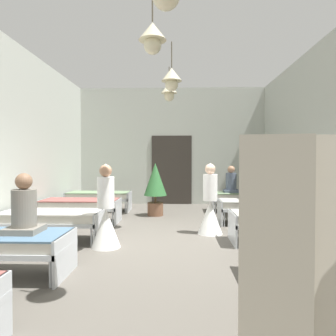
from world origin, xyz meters
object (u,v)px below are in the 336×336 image
at_px(bed_right_row_2, 283,220).
at_px(nurse_mid_aisle, 106,218).
at_px(bed_left_row_3, 81,205).
at_px(bed_right_row_3, 258,206).
at_px(bed_left_row_2, 51,218).
at_px(nurse_near_aisle, 210,209).
at_px(bed_left_row_4, 99,196).
at_px(patient_seated_secondary, 24,211).
at_px(bed_right_row_4, 243,197).
at_px(patient_seated_primary, 231,182).
at_px(potted_plant, 155,184).
at_px(bed_right_row_1, 329,246).

xyz_separation_m(bed_right_row_2, nurse_mid_aisle, (-3.22, -0.37, 0.09)).
bearing_deg(bed_left_row_3, bed_right_row_3, 0.00).
distance_m(bed_left_row_2, nurse_near_aisle, 3.17).
relative_size(bed_left_row_3, bed_left_row_4, 1.00).
bearing_deg(nurse_mid_aisle, patient_seated_secondary, 34.56).
bearing_deg(bed_right_row_4, bed_left_row_2, -140.79).
relative_size(bed_right_row_4, patient_seated_primary, 2.38).
distance_m(bed_left_row_4, patient_seated_secondary, 5.31).
xyz_separation_m(bed_right_row_4, nurse_near_aisle, (-1.27, -2.85, 0.09)).
distance_m(nurse_near_aisle, patient_seated_secondary, 3.67).
bearing_deg(bed_left_row_3, bed_left_row_4, 90.00).
height_order(patient_seated_secondary, potted_plant, potted_plant).
bearing_deg(bed_right_row_2, patient_seated_primary, 95.52).
bearing_deg(patient_seated_secondary, bed_right_row_1, -0.78).
distance_m(bed_right_row_4, patient_seated_primary, 0.56).
bearing_deg(patient_seated_secondary, nurse_near_aisle, 41.60).
xyz_separation_m(nurse_near_aisle, patient_seated_secondary, (-2.73, -2.43, 0.34)).
relative_size(bed_left_row_2, bed_right_row_2, 1.00).
distance_m(bed_left_row_2, nurse_mid_aisle, 1.20).
distance_m(bed_left_row_2, bed_left_row_4, 3.56).
bearing_deg(nurse_near_aisle, bed_left_row_2, 52.92).
height_order(bed_right_row_4, potted_plant, potted_plant).
distance_m(bed_left_row_4, bed_right_row_4, 4.36).
bearing_deg(nurse_near_aisle, patient_seated_secondary, 81.65).
relative_size(bed_right_row_1, patient_seated_secondary, 2.38).
height_order(bed_right_row_1, potted_plant, potted_plant).
bearing_deg(bed_left_row_4, patient_seated_secondary, -86.21).
distance_m(bed_right_row_3, potted_plant, 2.82).
relative_size(bed_right_row_4, potted_plant, 1.29).
distance_m(bed_left_row_2, bed_right_row_4, 5.62).
distance_m(bed_right_row_4, patient_seated_secondary, 6.64).
height_order(bed_left_row_2, patient_seated_secondary, patient_seated_secondary).
xyz_separation_m(bed_left_row_4, patient_seated_primary, (4.01, 0.07, 0.43)).
bearing_deg(bed_right_row_4, nurse_mid_aisle, -129.38).
bearing_deg(bed_left_row_2, bed_right_row_4, 39.21).
xyz_separation_m(nurse_near_aisle, patient_seated_primary, (0.92, 2.92, 0.34)).
height_order(bed_right_row_1, nurse_near_aisle, nurse_near_aisle).
bearing_deg(potted_plant, bed_right_row_2, -47.40).
distance_m(bed_right_row_2, nurse_mid_aisle, 3.25).
bearing_deg(bed_left_row_4, bed_left_row_2, -90.00).
relative_size(bed_right_row_1, bed_left_row_2, 1.00).
xyz_separation_m(bed_left_row_3, patient_seated_secondary, (0.35, -3.50, 0.43)).
xyz_separation_m(bed_left_row_4, nurse_near_aisle, (3.08, -2.85, 0.09)).
relative_size(bed_left_row_2, bed_left_row_3, 1.00).
height_order(bed_right_row_3, bed_right_row_4, same).
bearing_deg(potted_plant, bed_right_row_3, -21.75).
height_order(bed_right_row_2, nurse_mid_aisle, nurse_mid_aisle).
distance_m(bed_right_row_1, bed_right_row_4, 5.33).
distance_m(bed_left_row_4, patient_seated_primary, 4.03).
xyz_separation_m(bed_left_row_3, nurse_near_aisle, (3.08, -1.07, 0.09)).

